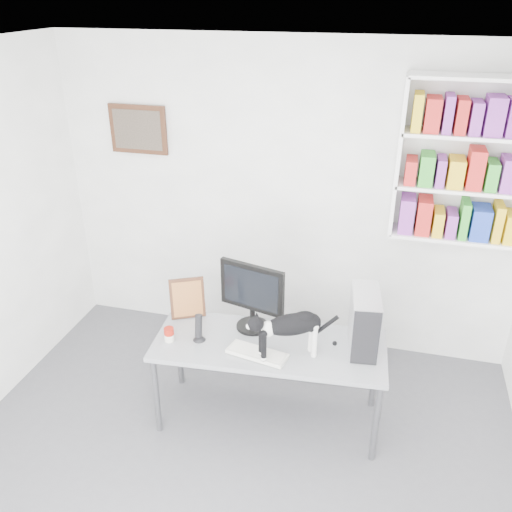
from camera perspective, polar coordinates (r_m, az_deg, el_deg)
name	(u,v)px	position (r m, az deg, el deg)	size (l,w,h in m)	color
room	(209,330)	(2.96, -5.00, -7.75)	(4.01, 4.01, 2.70)	#525256
bookshelf	(468,162)	(4.34, 21.44, 9.19)	(1.03, 0.28, 1.24)	white
wall_art	(138,129)	(4.91, -12.29, 12.89)	(0.52, 0.04, 0.42)	#492917
desk	(269,381)	(4.18, 1.35, -13.06)	(1.67, 0.65, 0.70)	gray
monitor	(252,296)	(3.99, -0.38, -4.27)	(0.51, 0.24, 0.54)	black
keyboard	(257,353)	(3.84, 0.14, -10.20)	(0.42, 0.16, 0.03)	silver
pc_tower	(364,321)	(3.90, 11.32, -6.71)	(0.19, 0.43, 0.43)	silver
speaker	(199,327)	(3.96, -6.06, -7.48)	(0.09, 0.09, 0.22)	black
leaning_print	(187,297)	(4.22, -7.25, -4.35)	(0.27, 0.11, 0.33)	#492917
soup_can	(169,334)	(4.01, -9.13, -8.15)	(0.07, 0.07, 0.11)	#A0190D
cat	(290,335)	(3.74, 3.62, -8.34)	(0.58, 0.16, 0.36)	black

